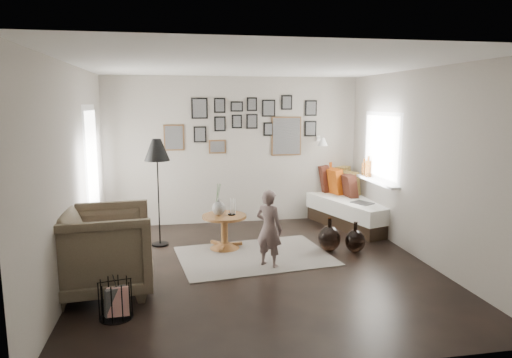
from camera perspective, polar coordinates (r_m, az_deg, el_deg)
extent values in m
plane|color=black|center=(6.11, 0.38, -11.01)|extent=(4.80, 4.80, 0.00)
plane|color=#9D958A|center=(8.14, -2.75, 3.54)|extent=(4.50, 0.00, 4.50)
plane|color=#9D958A|center=(3.50, 7.74, -4.47)|extent=(4.50, 0.00, 4.50)
plane|color=#9D958A|center=(5.81, -21.96, 0.48)|extent=(0.00, 4.80, 4.80)
plane|color=#9D958A|center=(6.59, 20.02, 1.58)|extent=(0.00, 4.80, 4.80)
plane|color=white|center=(5.75, 0.41, 14.07)|extent=(4.80, 4.80, 0.00)
plane|color=white|center=(7.01, -19.78, -0.03)|extent=(0.00, 2.14, 2.14)
plane|color=white|center=(7.01, -19.78, -0.03)|extent=(0.00, 1.88, 1.88)
plane|color=white|center=(7.01, -19.78, -0.03)|extent=(0.00, 1.93, 1.93)
plane|color=white|center=(7.61, 15.45, 3.94)|extent=(0.00, 1.30, 1.30)
plane|color=white|center=(7.61, 15.45, 3.94)|extent=(0.00, 1.14, 1.14)
cube|color=white|center=(7.66, 14.86, -0.31)|extent=(0.15, 1.32, 0.04)
cylinder|color=#8C4C14|center=(7.95, 13.85, 1.25)|extent=(0.10, 0.10, 0.28)
cylinder|color=#8C4C14|center=(8.11, 13.35, 1.21)|extent=(0.08, 0.08, 0.22)
cube|color=brown|center=(8.03, -10.22, 5.11)|extent=(0.35, 0.03, 0.45)
cube|color=black|center=(8.02, -10.22, 5.11)|extent=(0.30, 0.01, 0.40)
cube|color=black|center=(8.03, -7.07, 8.76)|extent=(0.28, 0.03, 0.36)
cube|color=black|center=(8.01, -7.07, 8.76)|extent=(0.23, 0.01, 0.31)
cube|color=black|center=(8.04, -7.01, 5.56)|extent=(0.22, 0.03, 0.28)
cube|color=black|center=(8.03, -7.00, 5.55)|extent=(0.17, 0.01, 0.23)
cube|color=black|center=(8.05, -4.56, 9.16)|extent=(0.20, 0.03, 0.26)
cube|color=black|center=(8.04, -4.55, 9.16)|extent=(0.15, 0.01, 0.21)
cube|color=black|center=(8.06, -4.53, 6.89)|extent=(0.20, 0.03, 0.26)
cube|color=black|center=(8.04, -4.52, 6.88)|extent=(0.15, 0.01, 0.21)
cube|color=black|center=(8.09, -2.42, 9.04)|extent=(0.22, 0.03, 0.18)
cube|color=black|center=(8.07, -2.40, 9.04)|extent=(0.17, 0.01, 0.13)
cube|color=black|center=(8.10, -2.41, 7.20)|extent=(0.18, 0.03, 0.24)
cube|color=black|center=(8.08, -2.39, 7.20)|extent=(0.13, 0.01, 0.19)
cube|color=black|center=(8.13, -0.51, 9.33)|extent=(0.18, 0.03, 0.24)
cube|color=black|center=(8.11, -0.49, 9.33)|extent=(0.13, 0.01, 0.19)
cube|color=black|center=(8.14, -0.51, 7.22)|extent=(0.20, 0.03, 0.26)
cube|color=black|center=(8.12, -0.49, 7.22)|extent=(0.15, 0.01, 0.21)
cube|color=black|center=(8.19, 1.58, 8.84)|extent=(0.24, 0.03, 0.30)
cube|color=black|center=(8.17, 1.61, 8.84)|extent=(0.19, 0.01, 0.25)
cube|color=black|center=(8.20, 1.57, 6.26)|extent=(0.18, 0.03, 0.24)
cube|color=black|center=(8.18, 1.60, 6.25)|extent=(0.13, 0.01, 0.19)
cube|color=brown|center=(8.28, 3.81, 5.37)|extent=(0.55, 0.03, 0.70)
cube|color=black|center=(8.27, 3.84, 5.36)|extent=(0.50, 0.01, 0.65)
cube|color=black|center=(8.26, 3.86, 9.52)|extent=(0.20, 0.03, 0.26)
cube|color=black|center=(8.25, 3.89, 9.52)|extent=(0.15, 0.01, 0.21)
cube|color=black|center=(8.38, 6.87, 8.79)|extent=(0.22, 0.03, 0.28)
cube|color=black|center=(8.37, 6.90, 8.79)|extent=(0.17, 0.01, 0.23)
cube|color=black|center=(8.40, 6.82, 6.27)|extent=(0.22, 0.03, 0.28)
cube|color=black|center=(8.38, 6.85, 6.26)|extent=(0.17, 0.01, 0.23)
cube|color=brown|center=(8.09, -4.85, 4.05)|extent=(0.30, 0.03, 0.24)
cube|color=black|center=(8.07, -4.84, 4.04)|extent=(0.25, 0.01, 0.19)
cube|color=white|center=(8.44, 7.80, 5.04)|extent=(0.06, 0.04, 0.10)
cylinder|color=white|center=(8.32, 8.06, 5.11)|extent=(0.02, 0.24, 0.02)
cone|color=white|center=(8.21, 8.34, 4.62)|extent=(0.18, 0.18, 0.14)
cube|color=beige|center=(6.53, -0.18, -9.60)|extent=(2.25, 1.71, 0.01)
cone|color=brown|center=(6.86, -3.94, -8.32)|extent=(0.49, 0.49, 0.09)
cylinder|color=brown|center=(6.80, -3.96, -6.60)|extent=(0.10, 0.10, 0.37)
cylinder|color=brown|center=(6.73, -3.98, -4.68)|extent=(0.65, 0.65, 0.04)
ellipsoid|color=black|center=(6.72, -4.69, -3.66)|extent=(0.19, 0.19, 0.21)
cylinder|color=black|center=(6.69, -4.71, -2.65)|extent=(0.06, 0.06, 0.04)
cylinder|color=black|center=(6.74, -3.05, -4.42)|extent=(0.11, 0.11, 0.02)
cube|color=black|center=(8.36, 11.57, -4.70)|extent=(1.45, 2.25, 0.24)
cube|color=white|center=(8.31, 11.62, -3.08)|extent=(1.53, 2.32, 0.26)
cube|color=#B9440A|center=(9.02, 9.82, 0.60)|extent=(0.49, 0.66, 0.61)
cube|color=#3F1C14|center=(8.87, 9.13, 0.25)|extent=(0.34, 0.58, 0.54)
cube|color=brown|center=(8.81, 11.25, 0.05)|extent=(0.50, 0.57, 0.52)
cube|color=#B9440A|center=(8.60, 10.26, -0.22)|extent=(0.34, 0.54, 0.50)
cube|color=brown|center=(8.48, 11.83, -0.55)|extent=(0.42, 0.51, 0.46)
cube|color=#3F1C14|center=(8.29, 11.55, -0.85)|extent=(0.25, 0.45, 0.44)
cube|color=black|center=(7.78, 13.16, -2.93)|extent=(0.36, 0.40, 0.02)
imported|color=brown|center=(5.50, -18.50, -8.44)|extent=(1.17, 1.14, 0.98)
cube|color=white|center=(5.55, -18.12, -8.40)|extent=(0.47, 0.48, 0.20)
cylinder|color=black|center=(7.17, -11.89, -7.98)|extent=(0.25, 0.25, 0.03)
cylinder|color=black|center=(7.00, -12.08, -2.44)|extent=(0.02, 0.02, 1.44)
cone|color=black|center=(6.89, -12.29, 3.58)|extent=(0.38, 0.38, 0.32)
cube|color=black|center=(4.94, -17.16, -14.38)|extent=(0.23, 0.19, 0.30)
cube|color=white|center=(4.92, -16.83, -14.47)|extent=(0.22, 0.09, 0.30)
ellipsoid|color=black|center=(6.79, 9.15, -7.35)|extent=(0.33, 0.33, 0.38)
cylinder|color=black|center=(6.72, 9.21, -5.33)|extent=(0.05, 0.05, 0.12)
ellipsoid|color=black|center=(6.81, 12.29, -7.59)|extent=(0.29, 0.29, 0.33)
cylinder|color=black|center=(6.75, 12.35, -5.76)|extent=(0.05, 0.05, 0.12)
imported|color=#6C5855|center=(6.00, 1.64, -6.21)|extent=(0.44, 0.44, 1.03)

